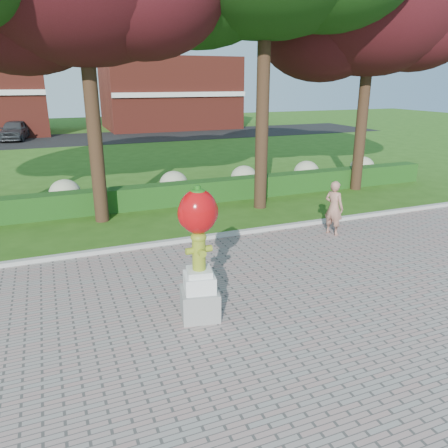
% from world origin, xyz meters
% --- Properties ---
extents(ground, '(100.00, 100.00, 0.00)m').
position_xyz_m(ground, '(0.00, 0.00, 0.00)').
color(ground, '#2B5515').
rests_on(ground, ground).
extents(walkway, '(40.00, 14.00, 0.04)m').
position_xyz_m(walkway, '(0.00, -4.00, 0.02)').
color(walkway, gray).
rests_on(walkway, ground).
extents(curb, '(40.00, 0.18, 0.15)m').
position_xyz_m(curb, '(0.00, 3.00, 0.07)').
color(curb, '#ADADA5').
rests_on(curb, ground).
extents(lawn_hedge, '(24.00, 0.70, 0.80)m').
position_xyz_m(lawn_hedge, '(0.00, 7.00, 0.40)').
color(lawn_hedge, '#1B4413').
rests_on(lawn_hedge, ground).
extents(hydrangea_row, '(20.10, 1.10, 0.99)m').
position_xyz_m(hydrangea_row, '(0.57, 8.00, 0.55)').
color(hydrangea_row, '#AAB288').
rests_on(hydrangea_row, ground).
extents(street, '(50.00, 8.00, 0.02)m').
position_xyz_m(street, '(0.00, 28.00, 0.01)').
color(street, black).
rests_on(street, ground).
extents(building_right, '(12.00, 8.00, 6.40)m').
position_xyz_m(building_right, '(8.00, 34.00, 3.20)').
color(building_right, maroon).
rests_on(building_right, ground).
extents(tree_far_right, '(7.88, 6.72, 10.21)m').
position_xyz_m(tree_far_right, '(8.40, 6.58, 6.97)').
color(tree_far_right, black).
rests_on(tree_far_right, ground).
extents(hydrant_sculpture, '(0.82, 0.82, 2.59)m').
position_xyz_m(hydrant_sculpture, '(-1.04, -1.03, 1.41)').
color(hydrant_sculpture, gray).
rests_on(hydrant_sculpture, walkway).
extents(woman, '(0.59, 0.69, 1.60)m').
position_xyz_m(woman, '(4.14, 2.01, 0.84)').
color(woman, '#A16D5C').
rests_on(woman, walkway).
extents(parked_car, '(2.53, 4.62, 1.49)m').
position_xyz_m(parked_car, '(-5.54, 29.28, 0.77)').
color(parked_car, '#3A3D41').
rests_on(parked_car, street).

